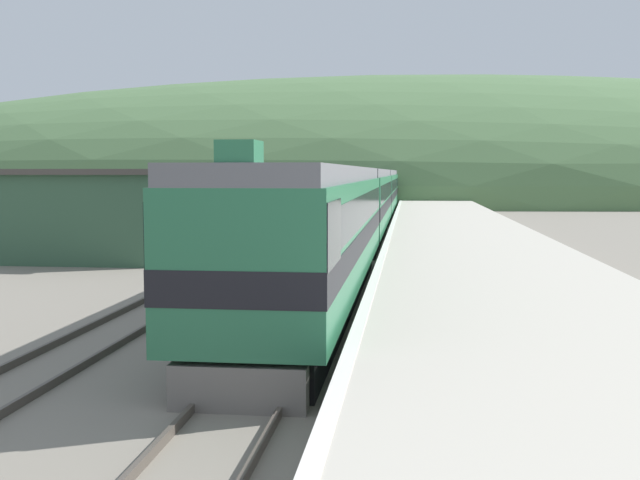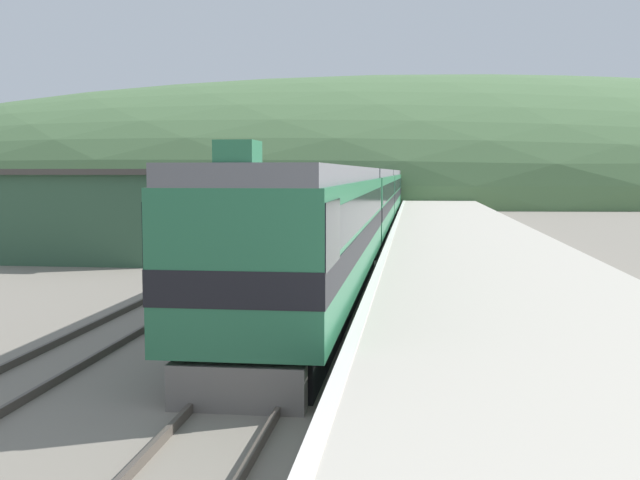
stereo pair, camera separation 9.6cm
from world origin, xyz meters
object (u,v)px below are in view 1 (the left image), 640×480
Objects in this scene: carriage_second at (361,202)px; carriage_fourth at (385,187)px; carriage_fifth at (390,184)px; express_train_lead_car at (313,231)px; carriage_third at (377,192)px.

carriage_second is 40.91m from carriage_fourth.
express_train_lead_car is at bearing -90.00° from carriage_fifth.
carriage_third is (0.00, 41.30, -0.01)m from express_train_lead_car.
express_train_lead_car is 41.30m from carriage_third.
carriage_fifth is (0.00, 82.21, -0.01)m from express_train_lead_car.
express_train_lead_car is 82.21m from carriage_fifth.
express_train_lead_car is 1.02× the size of carriage_third.
express_train_lead_car reaches higher than carriage_second.
carriage_fourth is at bearing 90.00° from carriage_second.
carriage_third and carriage_fifth have the same top height.
carriage_fifth is at bearing 90.00° from carriage_third.
express_train_lead_car is 1.02× the size of carriage_second.
express_train_lead_car is 20.84m from carriage_second.
carriage_fourth is at bearing 90.00° from express_train_lead_car.
carriage_second and carriage_fourth have the same top height.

